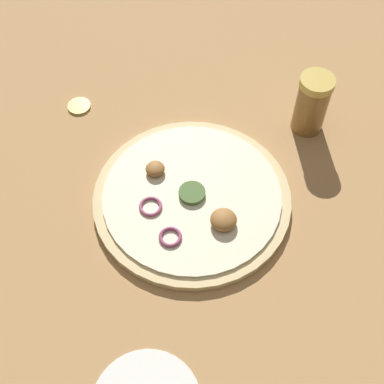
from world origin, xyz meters
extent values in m
plane|color=tan|center=(0.00, 0.00, 0.00)|extent=(3.00, 3.00, 0.00)
cylinder|color=beige|center=(0.00, 0.00, 0.01)|extent=(0.27, 0.27, 0.01)
cylinder|color=#EFE5C1|center=(0.00, 0.00, 0.01)|extent=(0.24, 0.24, 0.00)
torus|color=#934266|center=(0.07, -0.03, 0.02)|extent=(0.03, 0.03, 0.00)
cylinder|color=#47662D|center=(0.00, 0.00, 0.02)|extent=(0.04, 0.04, 0.01)
torus|color=#A34C70|center=(0.02, -0.06, 0.02)|extent=(0.03, 0.03, 0.00)
ellipsoid|color=#996633|center=(-0.04, -0.05, 0.02)|extent=(0.03, 0.03, 0.01)
ellipsoid|color=#996633|center=(0.05, 0.04, 0.02)|extent=(0.04, 0.04, 0.02)
cylinder|color=olive|center=(-0.13, 0.18, 0.04)|extent=(0.05, 0.05, 0.09)
cylinder|color=gold|center=(-0.13, 0.18, 0.09)|extent=(0.05, 0.05, 0.01)
cylinder|color=gold|center=(-0.18, -0.17, 0.00)|extent=(0.04, 0.04, 0.01)
camera|label=1|loc=(0.41, -0.02, 0.62)|focal=50.00mm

